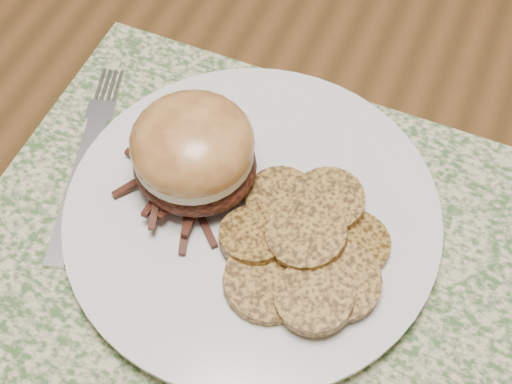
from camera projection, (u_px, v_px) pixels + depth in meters
The scene contains 7 objects.
ground at pixel (170, 307), 1.31m from camera, with size 3.50×3.50×0.00m, color brown.
dining_table at pixel (104, 47), 0.74m from camera, with size 1.50×0.90×0.75m.
placemat at pixel (278, 259), 0.52m from camera, with size 0.45×0.33×0.00m, color #3E5F31.
dinner_plate at pixel (252, 215), 0.53m from camera, with size 0.26×0.26×0.02m, color silver.
pork_sandwich at pixel (193, 152), 0.51m from camera, with size 0.10×0.10×0.07m.
roasted_potatoes at pixel (305, 248), 0.49m from camera, with size 0.14×0.14×0.03m.
fork at pixel (87, 159), 0.56m from camera, with size 0.07×0.19×0.00m.
Camera 1 is at (0.35, -0.42, 1.21)m, focal length 50.00 mm.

